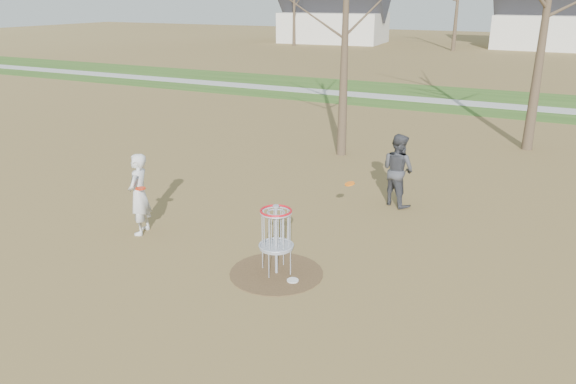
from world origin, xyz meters
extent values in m
plane|color=brown|center=(0.00, 0.00, 0.00)|extent=(160.00, 160.00, 0.00)
cube|color=#2D5119|center=(0.00, 21.00, 0.01)|extent=(160.00, 8.00, 0.01)
cube|color=#9E9E99|center=(0.00, 20.00, 0.01)|extent=(160.00, 1.50, 0.01)
cylinder|color=#47331E|center=(0.00, 0.00, 0.01)|extent=(1.80, 1.80, 0.01)
imported|color=silver|center=(-3.59, 0.37, 0.91)|extent=(0.61, 0.76, 1.83)
imported|color=#38393E|center=(0.98, 4.68, 0.92)|extent=(1.11, 1.02, 1.84)
cylinder|color=silver|center=(0.42, -0.15, 0.02)|extent=(0.22, 0.22, 0.02)
cylinder|color=orange|center=(0.52, 2.47, 1.15)|extent=(0.23, 0.22, 0.10)
cylinder|color=red|center=(-3.34, 0.15, 1.16)|extent=(0.22, 0.22, 0.02)
cylinder|color=#9EA3AD|center=(0.00, 0.00, 0.68)|extent=(0.05, 0.05, 1.35)
cylinder|color=#9EA3AD|center=(0.00, 0.00, 0.55)|extent=(0.64, 0.64, 0.04)
torus|color=#9EA3AD|center=(0.00, 0.00, 1.25)|extent=(0.60, 0.60, 0.04)
torus|color=red|center=(0.00, 0.00, 1.28)|extent=(0.60, 0.60, 0.04)
cone|color=#382B1E|center=(-2.00, 8.50, 3.75)|extent=(0.32, 0.32, 7.50)
cone|color=#382B1E|center=(3.50, 12.00, 4.25)|extent=(0.36, 0.36, 8.50)
cone|color=#382B1E|center=(-22.00, 46.00, 4.00)|extent=(0.36, 0.36, 8.00)
cone|color=#382B1E|center=(-6.00, 48.00, 4.50)|extent=(0.40, 0.40, 9.00)
cube|color=silver|center=(-20.00, 52.00, 1.60)|extent=(11.46, 7.75, 3.20)
cube|color=silver|center=(2.00, 54.00, 1.60)|extent=(10.24, 7.34, 3.20)
camera|label=1|loc=(4.50, -8.52, 5.04)|focal=35.00mm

